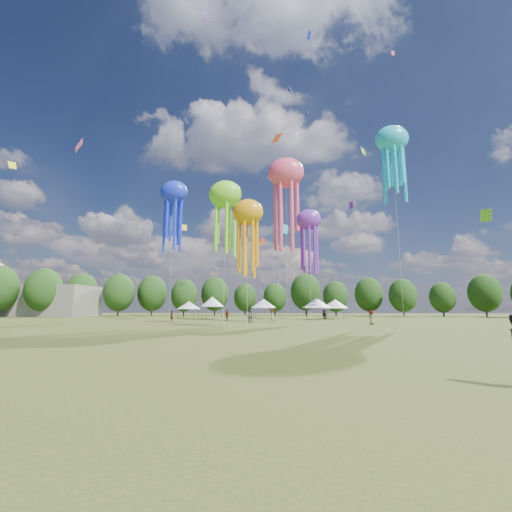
# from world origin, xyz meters

# --- Properties ---
(ground) EXTENTS (300.00, 300.00, 0.00)m
(ground) POSITION_xyz_m (0.00, 0.00, 0.00)
(ground) COLOR #384416
(ground) RESTS_ON ground
(spectator_near) EXTENTS (0.91, 0.75, 1.73)m
(spectator_near) POSITION_xyz_m (-3.82, 36.49, 0.87)
(spectator_near) COLOR gray
(spectator_near) RESTS_ON ground
(spectators_far) EXTENTS (29.95, 24.59, 1.78)m
(spectators_far) POSITION_xyz_m (0.94, 47.96, 0.85)
(spectators_far) COLOR gray
(spectators_far) RESTS_ON ground
(festival_tents) EXTENTS (34.97, 9.62, 4.46)m
(festival_tents) POSITION_xyz_m (-3.65, 57.14, 3.04)
(festival_tents) COLOR #47474C
(festival_tents) RESTS_ON ground
(show_kites) EXTENTS (43.80, 24.85, 32.28)m
(show_kites) POSITION_xyz_m (0.08, 40.23, 20.26)
(show_kites) COLOR #7EF127
(show_kites) RESTS_ON ground
(small_kites) EXTENTS (79.77, 62.83, 43.71)m
(small_kites) POSITION_xyz_m (1.69, 42.61, 29.78)
(small_kites) COLOR #7EF127
(small_kites) RESTS_ON ground
(treeline) EXTENTS (201.57, 95.24, 13.43)m
(treeline) POSITION_xyz_m (-3.87, 62.51, 6.54)
(treeline) COLOR #38281C
(treeline) RESTS_ON ground
(hangar) EXTENTS (40.00, 12.00, 8.00)m
(hangar) POSITION_xyz_m (-72.00, 72.00, 4.00)
(hangar) COLOR gray
(hangar) RESTS_ON ground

